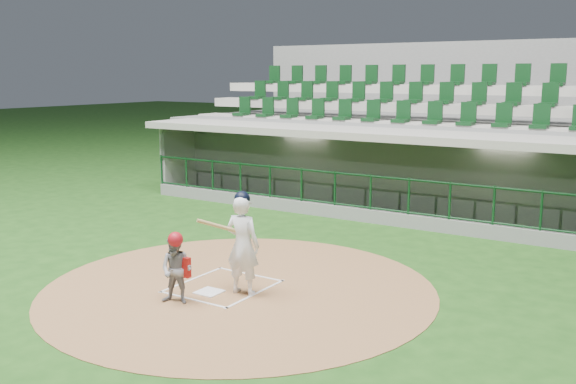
# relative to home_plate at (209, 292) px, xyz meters

# --- Properties ---
(ground) EXTENTS (120.00, 120.00, 0.00)m
(ground) POSITION_rel_home_plate_xyz_m (0.00, 0.70, -0.02)
(ground) COLOR #194112
(ground) RESTS_ON ground
(dirt_circle) EXTENTS (7.20, 7.20, 0.01)m
(dirt_circle) POSITION_rel_home_plate_xyz_m (0.30, 0.50, -0.02)
(dirt_circle) COLOR brown
(dirt_circle) RESTS_ON ground
(home_plate) EXTENTS (0.43, 0.43, 0.02)m
(home_plate) POSITION_rel_home_plate_xyz_m (0.00, 0.00, 0.00)
(home_plate) COLOR white
(home_plate) RESTS_ON dirt_circle
(batter_box_chalk) EXTENTS (1.55, 1.80, 0.01)m
(batter_box_chalk) POSITION_rel_home_plate_xyz_m (0.00, 0.40, -0.00)
(batter_box_chalk) COLOR white
(batter_box_chalk) RESTS_ON ground
(dugout_structure) EXTENTS (16.40, 3.70, 3.00)m
(dugout_structure) POSITION_rel_home_plate_xyz_m (0.23, 8.53, 0.93)
(dugout_structure) COLOR gray
(dugout_structure) RESTS_ON ground
(seating_deck) EXTENTS (17.00, 6.72, 5.15)m
(seating_deck) POSITION_rel_home_plate_xyz_m (0.00, 11.61, 1.40)
(seating_deck) COLOR slate
(seating_deck) RESTS_ON ground
(batter) EXTENTS (0.88, 0.89, 1.87)m
(batter) POSITION_rel_home_plate_xyz_m (0.54, 0.30, 0.92)
(batter) COLOR white
(batter) RESTS_ON dirt_circle
(catcher) EXTENTS (0.68, 0.60, 1.25)m
(catcher) POSITION_rel_home_plate_xyz_m (-0.12, -0.70, 0.61)
(catcher) COLOR gray
(catcher) RESTS_ON dirt_circle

